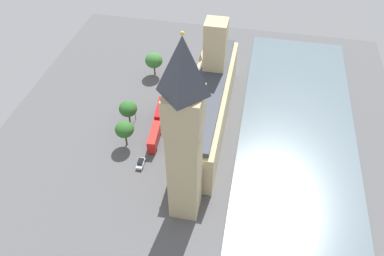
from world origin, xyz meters
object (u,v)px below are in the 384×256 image
(double_decker_bus_corner, at_px, (154,137))
(plane_tree_slot_10, at_px, (154,60))
(car_silver_far_end, at_px, (141,163))
(parliament_building, at_px, (209,101))
(car_black_leading, at_px, (178,86))
(plane_tree_under_trees, at_px, (124,130))
(car_yellow_cab_by_river_gate, at_px, (170,97))
(pedestrian_kerbside, at_px, (190,101))
(clock_tower, at_px, (184,136))
(plane_tree_near_tower, at_px, (128,109))
(double_decker_bus_opposite_hall, at_px, (161,111))
(street_lamp_slot_11, at_px, (134,109))
(car_dark_green_midblock, at_px, (180,77))
(pedestrian_trailing, at_px, (192,95))

(double_decker_bus_corner, relative_size, plane_tree_slot_10, 1.16)
(car_silver_far_end, bearing_deg, parliament_building, -126.70)
(car_black_leading, distance_m, plane_tree_under_trees, 33.12)
(car_yellow_cab_by_river_gate, height_order, pedestrian_kerbside, car_yellow_cab_by_river_gate)
(clock_tower, relative_size, pedestrian_kerbside, 31.24)
(plane_tree_under_trees, bearing_deg, plane_tree_near_tower, -77.63)
(parliament_building, xyz_separation_m, clock_tower, (0.38, 35.34, 18.92))
(clock_tower, xyz_separation_m, double_decker_bus_opposite_hall, (15.69, -34.03, -25.02))
(double_decker_bus_corner, bearing_deg, car_silver_far_end, 76.60)
(plane_tree_under_trees, bearing_deg, double_decker_bus_opposite_hall, -116.78)
(car_black_leading, height_order, double_decker_bus_corner, double_decker_bus_corner)
(parliament_building, bearing_deg, car_silver_far_end, 54.39)
(car_black_leading, xyz_separation_m, car_silver_far_end, (2.56, 38.57, -0.00))
(double_decker_bus_corner, xyz_separation_m, street_lamp_slot_11, (9.14, -9.06, 2.03))
(clock_tower, distance_m, plane_tree_slot_10, 65.80)
(double_decker_bus_opposite_hall, xyz_separation_m, double_decker_bus_corner, (-1.09, 12.08, 0.00))
(car_black_leading, height_order, pedestrian_kerbside, car_black_leading)
(car_black_leading, height_order, street_lamp_slot_11, street_lamp_slot_11)
(parliament_building, height_order, car_black_leading, parliament_building)
(double_decker_bus_corner, distance_m, car_silver_far_end, 10.13)
(car_dark_green_midblock, relative_size, pedestrian_trailing, 2.76)
(plane_tree_near_tower, bearing_deg, parliament_building, -167.19)
(car_dark_green_midblock, xyz_separation_m, car_yellow_cab_by_river_gate, (1.17, 12.31, 0.00))
(car_black_leading, bearing_deg, double_decker_bus_corner, -93.55)
(car_black_leading, relative_size, double_decker_bus_opposite_hall, 0.42)
(pedestrian_trailing, relative_size, plane_tree_slot_10, 0.17)
(car_silver_far_end, bearing_deg, car_dark_green_midblock, -94.20)
(plane_tree_under_trees, bearing_deg, pedestrian_trailing, -119.66)
(parliament_building, relative_size, street_lamp_slot_11, 8.62)
(double_decker_bus_opposite_hall, distance_m, pedestrian_trailing, 15.20)
(double_decker_bus_opposite_hall, distance_m, pedestrian_kerbside, 12.54)
(car_black_leading, height_order, plane_tree_under_trees, plane_tree_under_trees)
(car_dark_green_midblock, height_order, street_lamp_slot_11, street_lamp_slot_11)
(parliament_building, relative_size, clock_tower, 1.09)
(car_dark_green_midblock, xyz_separation_m, double_decker_bus_corner, (0.74, 34.37, 1.75))
(car_black_leading, xyz_separation_m, plane_tree_near_tower, (11.57, 21.17, 5.07))
(car_dark_green_midblock, relative_size, plane_tree_under_trees, 0.47)
(pedestrian_trailing, bearing_deg, clock_tower, 66.20)
(car_yellow_cab_by_river_gate, relative_size, pedestrian_trailing, 2.92)
(double_decker_bus_corner, distance_m, plane_tree_under_trees, 9.68)
(car_silver_far_end, xyz_separation_m, plane_tree_near_tower, (9.01, -17.40, 5.07))
(clock_tower, height_order, car_black_leading, clock_tower)
(double_decker_bus_opposite_hall, distance_m, car_silver_far_end, 21.99)
(double_decker_bus_opposite_hall, bearing_deg, pedestrian_trailing, -128.41)
(pedestrian_kerbside, bearing_deg, car_black_leading, -95.48)
(car_dark_green_midblock, bearing_deg, clock_tower, -79.50)
(car_black_leading, bearing_deg, plane_tree_near_tower, -120.42)
(car_yellow_cab_by_river_gate, relative_size, double_decker_bus_corner, 0.42)
(plane_tree_under_trees, bearing_deg, car_silver_far_end, 132.91)
(car_silver_far_end, height_order, plane_tree_under_trees, plane_tree_under_trees)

